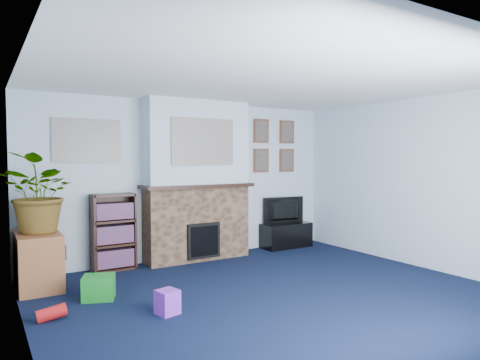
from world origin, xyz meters
TOP-DOWN VIEW (x-y plane):
  - floor at (0.00, 0.00)m, footprint 5.00×4.50m
  - ceiling at (0.00, 0.00)m, footprint 5.00×4.50m
  - wall_back at (0.00, 2.25)m, footprint 5.00×0.04m
  - wall_left at (-2.50, 0.00)m, footprint 0.04×4.50m
  - wall_right at (2.50, 0.00)m, footprint 0.04×4.50m
  - chimney_breast at (0.00, 2.05)m, footprint 1.72×0.50m
  - collage_main at (0.00, 1.84)m, footprint 1.00×0.03m
  - collage_left at (-1.55, 2.23)m, footprint 0.90×0.03m
  - portrait_tl at (1.30, 2.23)m, footprint 0.30×0.03m
  - portrait_tr at (1.85, 2.23)m, footprint 0.30×0.03m
  - portrait_bl at (1.30, 2.23)m, footprint 0.30×0.03m
  - portrait_br at (1.85, 2.23)m, footprint 0.30×0.03m
  - tv_stand at (1.69, 2.03)m, footprint 0.88×0.37m
  - television at (1.69, 2.05)m, footprint 0.78×0.20m
  - bookshelf at (-1.25, 2.11)m, footprint 0.58×0.28m
  - sideboard at (-2.24, 1.75)m, footprint 0.47×0.85m
  - potted_plant at (-2.19, 1.70)m, footprint 1.06×1.11m
  - mantel_clock at (-0.12, 2.00)m, footprint 0.10×0.06m
  - mantel_candle at (0.31, 2.00)m, footprint 0.05×0.05m
  - mantel_teddy at (-0.53, 2.00)m, footprint 0.11×0.11m
  - mantel_can at (0.73, 2.00)m, footprint 0.07×0.07m
  - green_crate at (-1.73, 0.94)m, footprint 0.40×0.37m
  - toy_ball at (-1.75, 1.20)m, footprint 0.20×0.20m
  - toy_block at (-1.26, 0.13)m, footprint 0.24×0.24m
  - toy_tube at (-2.26, 0.55)m, footprint 0.28×0.12m

SIDE VIEW (x-z plane):
  - floor at x=0.00m, z-range -0.01..0.01m
  - toy_tube at x=-2.26m, z-range -0.01..0.15m
  - toy_ball at x=-1.75m, z-range -0.01..0.19m
  - toy_block at x=-1.26m, z-range -0.01..0.23m
  - green_crate at x=-1.73m, z-range 0.01..0.27m
  - tv_stand at x=1.69m, z-range 0.02..0.43m
  - sideboard at x=-2.24m, z-range 0.02..0.68m
  - bookshelf at x=-1.25m, z-range -0.02..1.03m
  - television at x=1.69m, z-range 0.42..0.86m
  - potted_plant at x=-2.19m, z-range 0.66..1.61m
  - chimney_breast at x=0.00m, z-range -0.02..2.38m
  - wall_back at x=0.00m, z-range 0.00..2.40m
  - wall_left at x=-2.50m, z-range 0.00..2.40m
  - wall_right at x=2.50m, z-range 0.00..2.40m
  - mantel_can at x=0.73m, z-range 1.14..1.28m
  - mantel_teddy at x=-0.53m, z-range 1.16..1.27m
  - mantel_clock at x=-0.12m, z-range 1.15..1.29m
  - mantel_candle at x=0.31m, z-range 1.16..1.30m
  - portrait_bl at x=1.30m, z-range 1.30..1.70m
  - portrait_br at x=1.85m, z-range 1.30..1.70m
  - collage_left at x=-1.55m, z-range 1.49..2.07m
  - collage_main at x=0.00m, z-range 1.44..2.12m
  - portrait_tl at x=1.30m, z-range 1.80..2.20m
  - portrait_tr at x=1.85m, z-range 1.80..2.20m
  - ceiling at x=0.00m, z-range 2.40..2.40m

